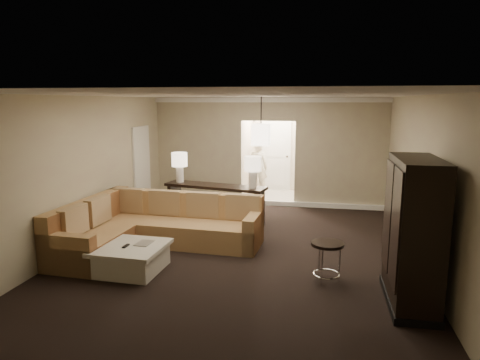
% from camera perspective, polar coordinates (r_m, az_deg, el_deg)
% --- Properties ---
extents(ground, '(8.00, 8.00, 0.00)m').
position_cam_1_polar(ground, '(7.59, -0.25, -10.37)').
color(ground, black).
rests_on(ground, ground).
extents(wall_back, '(6.00, 0.04, 2.80)m').
position_cam_1_polar(wall_back, '(11.12, 3.73, 3.74)').
color(wall_back, '#C2BC93').
rests_on(wall_back, ground).
extents(wall_front, '(6.00, 0.04, 2.80)m').
position_cam_1_polar(wall_front, '(3.51, -13.23, -11.59)').
color(wall_front, '#C2BC93').
rests_on(wall_front, ground).
extents(wall_left, '(0.04, 8.00, 2.80)m').
position_cam_1_polar(wall_left, '(8.32, -20.98, 0.78)').
color(wall_left, '#C2BC93').
rests_on(wall_left, ground).
extents(wall_right, '(0.04, 8.00, 2.80)m').
position_cam_1_polar(wall_right, '(7.27, 23.64, -0.74)').
color(wall_right, '#C2BC93').
rests_on(wall_right, ground).
extents(ceiling, '(6.00, 8.00, 0.02)m').
position_cam_1_polar(ceiling, '(7.09, -0.27, 11.27)').
color(ceiling, silver).
rests_on(ceiling, wall_back).
extents(crown_molding, '(6.00, 0.10, 0.12)m').
position_cam_1_polar(crown_molding, '(10.99, 3.78, 10.61)').
color(crown_molding, white).
rests_on(crown_molding, wall_back).
extents(baseboard, '(6.00, 0.10, 0.12)m').
position_cam_1_polar(baseboard, '(11.31, 3.62, -3.05)').
color(baseboard, white).
rests_on(baseboard, ground).
extents(side_door, '(0.05, 0.90, 2.10)m').
position_cam_1_polar(side_door, '(10.81, -12.95, 1.42)').
color(side_door, white).
rests_on(side_door, ground).
extents(foyer, '(1.44, 2.02, 2.80)m').
position_cam_1_polar(foyer, '(12.46, 4.50, 3.99)').
color(foyer, beige).
rests_on(foyer, ground).
extents(sectional_sofa, '(3.31, 2.59, 0.96)m').
position_cam_1_polar(sectional_sofa, '(8.19, -11.68, -6.20)').
color(sectional_sofa, brown).
rests_on(sectional_sofa, ground).
extents(coffee_table, '(1.10, 1.10, 0.44)m').
position_cam_1_polar(coffee_table, '(7.21, -14.31, -10.02)').
color(coffee_table, silver).
rests_on(coffee_table, ground).
extents(console_table, '(2.35, 0.96, 0.88)m').
position_cam_1_polar(console_table, '(9.50, -3.32, -2.78)').
color(console_table, black).
rests_on(console_table, ground).
extents(armoire, '(0.59, 1.38, 1.98)m').
position_cam_1_polar(armoire, '(6.14, 22.01, -6.89)').
color(armoire, black).
rests_on(armoire, ground).
extents(drink_table, '(0.49, 0.49, 0.61)m').
position_cam_1_polar(drink_table, '(6.67, 11.55, -9.58)').
color(drink_table, black).
rests_on(drink_table, ground).
extents(table_lamp_left, '(0.35, 0.35, 0.68)m').
position_cam_1_polar(table_lamp_left, '(9.76, -8.07, 2.33)').
color(table_lamp_left, white).
rests_on(table_lamp_left, console_table).
extents(table_lamp_right, '(0.35, 0.35, 0.68)m').
position_cam_1_polar(table_lamp_right, '(9.00, 1.72, 1.75)').
color(table_lamp_right, white).
rests_on(table_lamp_right, console_table).
extents(pendant_light, '(0.38, 0.38, 1.09)m').
position_cam_1_polar(pendant_light, '(9.78, 2.81, 6.08)').
color(pendant_light, black).
rests_on(pendant_light, ceiling).
extents(person, '(0.66, 0.47, 1.73)m').
position_cam_1_polar(person, '(12.48, 2.37, 2.01)').
color(person, beige).
rests_on(person, ground).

